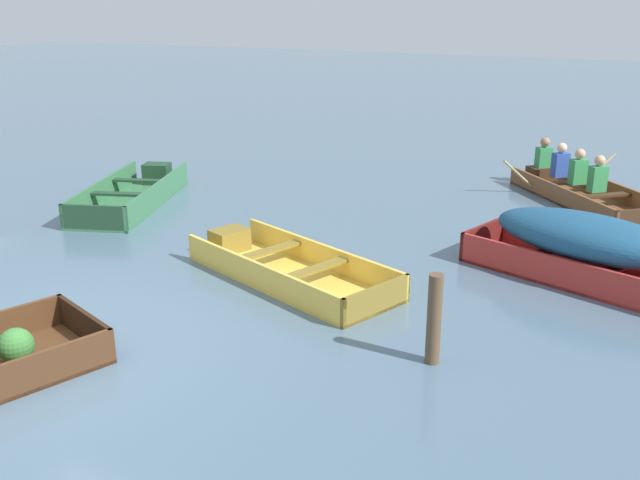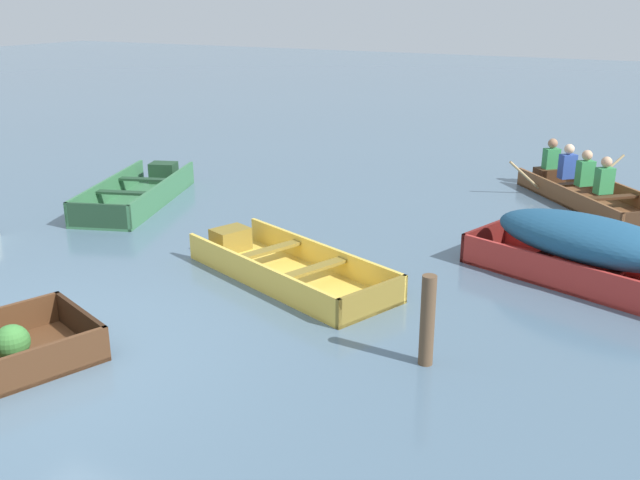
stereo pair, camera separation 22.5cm
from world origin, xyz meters
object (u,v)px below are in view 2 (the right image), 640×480
skiff_red_far_moored (591,246)px  rowboat_wooden_brown_with_crew (584,188)px  skiff_yellow_near_moored (283,267)px  mooring_post (427,321)px  skiff_green_mid_moored (140,193)px

skiff_red_far_moored → rowboat_wooden_brown_with_crew: bearing=99.2°
rowboat_wooden_brown_with_crew → skiff_red_far_moored: bearing=-80.8°
skiff_yellow_near_moored → mooring_post: 2.79m
rowboat_wooden_brown_with_crew → mooring_post: (-0.42, -6.91, 0.24)m
skiff_green_mid_moored → skiff_red_far_moored: 7.52m
skiff_green_mid_moored → rowboat_wooden_brown_with_crew: (6.86, 3.70, 0.07)m
skiff_yellow_near_moored → skiff_green_mid_moored: 4.44m
skiff_red_far_moored → rowboat_wooden_brown_with_crew: (-0.64, 3.96, -0.26)m
skiff_green_mid_moored → rowboat_wooden_brown_with_crew: bearing=28.3°
skiff_yellow_near_moored → mooring_post: (2.41, -1.35, 0.34)m
skiff_yellow_near_moored → rowboat_wooden_brown_with_crew: (2.84, 5.56, 0.10)m
skiff_red_far_moored → mooring_post: mooring_post is taller
skiff_red_far_moored → rowboat_wooden_brown_with_crew: size_ratio=1.04×
mooring_post → skiff_red_far_moored: bearing=70.1°
mooring_post → skiff_yellow_near_moored: bearing=150.8°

